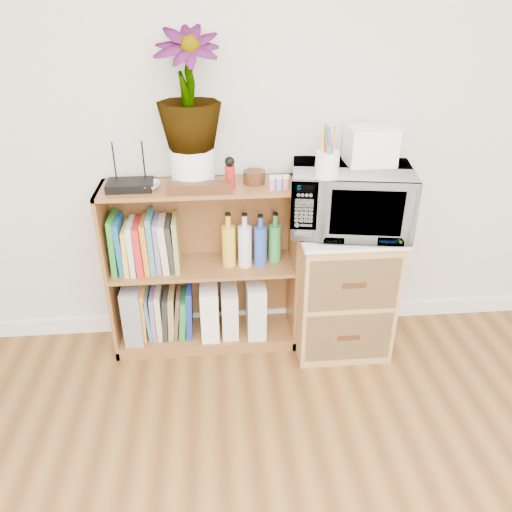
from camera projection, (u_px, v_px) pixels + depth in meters
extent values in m
cube|color=white|center=(264.00, 316.00, 3.05)|extent=(4.00, 0.02, 0.10)
cube|color=brown|center=(203.00, 269.00, 2.70)|extent=(1.00, 0.30, 0.95)
cube|color=#9E7542|center=(341.00, 289.00, 2.75)|extent=(0.50, 0.45, 0.70)
imported|color=white|center=(350.00, 200.00, 2.49)|extent=(0.64, 0.49, 0.32)
cylinder|color=white|center=(327.00, 165.00, 2.27)|extent=(0.11, 0.11, 0.12)
cube|color=white|center=(371.00, 145.00, 2.44)|extent=(0.23, 0.19, 0.18)
cube|color=black|center=(130.00, 185.00, 2.42)|extent=(0.22, 0.15, 0.04)
imported|color=white|center=(147.00, 186.00, 2.42)|extent=(0.13, 0.13, 0.03)
cylinder|color=white|center=(193.00, 167.00, 2.45)|extent=(0.21, 0.21, 0.18)
imported|color=#327D36|center=(188.00, 90.00, 2.28)|extent=(0.30, 0.30, 0.54)
cube|color=#3C2410|center=(199.00, 188.00, 2.37)|extent=(0.31, 0.08, 0.05)
cylinder|color=#A01A13|center=(230.00, 177.00, 2.43)|extent=(0.05, 0.05, 0.11)
cylinder|color=#361C0E|center=(254.00, 177.00, 2.49)|extent=(0.11, 0.11, 0.06)
cube|color=pink|center=(279.00, 184.00, 2.41)|extent=(0.11, 0.04, 0.06)
cube|color=gray|center=(134.00, 309.00, 2.78)|extent=(0.10, 0.27, 0.33)
cube|color=white|center=(210.00, 308.00, 2.81)|extent=(0.10, 0.25, 0.31)
cube|color=silver|center=(230.00, 309.00, 2.82)|extent=(0.09, 0.23, 0.28)
cube|color=silver|center=(255.00, 305.00, 2.82)|extent=(0.10, 0.26, 0.32)
cube|color=#217D26|center=(115.00, 242.00, 2.58)|extent=(0.03, 0.20, 0.31)
cube|color=#185194|center=(121.00, 244.00, 2.58)|extent=(0.04, 0.20, 0.29)
cube|color=gold|center=(128.00, 247.00, 2.60)|extent=(0.03, 0.20, 0.25)
cube|color=silver|center=(133.00, 245.00, 2.59)|extent=(0.03, 0.20, 0.28)
cube|color=red|center=(140.00, 245.00, 2.60)|extent=(0.04, 0.20, 0.27)
cube|color=orange|center=(146.00, 244.00, 2.60)|extent=(0.03, 0.20, 0.28)
cube|color=teal|center=(152.00, 241.00, 2.59)|extent=(0.03, 0.20, 0.31)
cube|color=#82679B|center=(158.00, 244.00, 2.60)|extent=(0.03, 0.20, 0.28)
cube|color=beige|center=(165.00, 244.00, 2.61)|extent=(0.05, 0.20, 0.27)
cube|color=#262626|center=(171.00, 244.00, 2.61)|extent=(0.04, 0.20, 0.26)
cube|color=olive|center=(177.00, 242.00, 2.61)|extent=(0.03, 0.20, 0.29)
cylinder|color=gold|center=(228.00, 240.00, 2.63)|extent=(0.07, 0.07, 0.29)
cylinder|color=silver|center=(244.00, 239.00, 2.63)|extent=(0.07, 0.07, 0.29)
cylinder|color=blue|center=(260.00, 240.00, 2.64)|extent=(0.07, 0.07, 0.27)
cylinder|color=green|center=(275.00, 240.00, 2.65)|extent=(0.07, 0.07, 0.27)
cylinder|color=#C3D632|center=(290.00, 236.00, 2.65)|extent=(0.07, 0.07, 0.30)
cylinder|color=#9FAEB1|center=(305.00, 235.00, 2.65)|extent=(0.06, 0.06, 0.31)
cube|color=orange|center=(145.00, 311.00, 2.79)|extent=(0.03, 0.19, 0.30)
cube|color=teal|center=(150.00, 314.00, 2.80)|extent=(0.03, 0.19, 0.27)
cube|color=slate|center=(154.00, 313.00, 2.80)|extent=(0.03, 0.19, 0.27)
cube|color=beige|center=(160.00, 312.00, 2.80)|extent=(0.03, 0.19, 0.28)
cube|color=black|center=(166.00, 313.00, 2.81)|extent=(0.05, 0.19, 0.26)
cube|color=olive|center=(172.00, 313.00, 2.81)|extent=(0.04, 0.19, 0.26)
cube|color=brown|center=(177.00, 312.00, 2.81)|extent=(0.05, 0.19, 0.27)
cube|color=#217C2E|center=(183.00, 314.00, 2.82)|extent=(0.06, 0.19, 0.24)
cube|color=navy|center=(189.00, 309.00, 2.81)|extent=(0.04, 0.19, 0.30)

